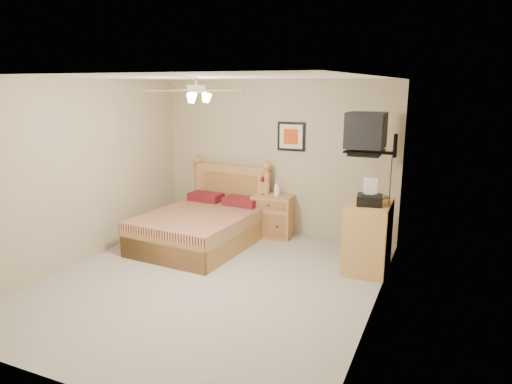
# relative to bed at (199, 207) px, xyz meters

# --- Properties ---
(floor) EXTENTS (4.50, 4.50, 0.00)m
(floor) POSITION_rel_bed_xyz_m (0.80, -1.12, -0.62)
(floor) COLOR #9C978D
(floor) RESTS_ON ground
(ceiling) EXTENTS (4.00, 4.50, 0.04)m
(ceiling) POSITION_rel_bed_xyz_m (0.80, -1.12, 1.88)
(ceiling) COLOR white
(ceiling) RESTS_ON ground
(wall_back) EXTENTS (4.00, 0.04, 2.50)m
(wall_back) POSITION_rel_bed_xyz_m (0.80, 1.13, 0.63)
(wall_back) COLOR tan
(wall_back) RESTS_ON ground
(wall_front) EXTENTS (4.00, 0.04, 2.50)m
(wall_front) POSITION_rel_bed_xyz_m (0.80, -3.37, 0.63)
(wall_front) COLOR tan
(wall_front) RESTS_ON ground
(wall_left) EXTENTS (0.04, 4.50, 2.50)m
(wall_left) POSITION_rel_bed_xyz_m (-1.20, -1.12, 0.63)
(wall_left) COLOR tan
(wall_left) RESTS_ON ground
(wall_right) EXTENTS (0.04, 4.50, 2.50)m
(wall_right) POSITION_rel_bed_xyz_m (2.80, -1.12, 0.63)
(wall_right) COLOR tan
(wall_right) RESTS_ON ground
(bed) EXTENTS (1.58, 2.00, 1.23)m
(bed) POSITION_rel_bed_xyz_m (0.00, 0.00, 0.00)
(bed) COLOR #AF7749
(bed) RESTS_ON ground
(nightstand) EXTENTS (0.67, 0.53, 0.68)m
(nightstand) POSITION_rel_bed_xyz_m (0.86, 0.88, -0.28)
(nightstand) COLOR #9E643C
(nightstand) RESTS_ON ground
(table_lamp) EXTENTS (0.22, 0.22, 0.35)m
(table_lamp) POSITION_rel_bed_xyz_m (0.69, 0.92, 0.24)
(table_lamp) COLOR #5D0B15
(table_lamp) RESTS_ON nightstand
(lotion_bottle) EXTENTS (0.12, 0.12, 0.24)m
(lotion_bottle) POSITION_rel_bed_xyz_m (0.93, 0.87, 0.18)
(lotion_bottle) COLOR white
(lotion_bottle) RESTS_ON nightstand
(framed_picture) EXTENTS (0.46, 0.04, 0.46)m
(framed_picture) POSITION_rel_bed_xyz_m (1.07, 1.11, 1.00)
(framed_picture) COLOR black
(framed_picture) RESTS_ON wall_back
(dresser) EXTENTS (0.56, 0.80, 0.93)m
(dresser) POSITION_rel_bed_xyz_m (2.53, 0.09, -0.15)
(dresser) COLOR #BF8744
(dresser) RESTS_ON ground
(fax_machine) EXTENTS (0.36, 0.38, 0.33)m
(fax_machine) POSITION_rel_bed_xyz_m (2.54, -0.04, 0.48)
(fax_machine) COLOR black
(fax_machine) RESTS_ON dresser
(magazine_lower) EXTENTS (0.26, 0.30, 0.02)m
(magazine_lower) POSITION_rel_bed_xyz_m (2.51, 0.42, 0.32)
(magazine_lower) COLOR beige
(magazine_lower) RESTS_ON dresser
(magazine_upper) EXTENTS (0.29, 0.31, 0.02)m
(magazine_upper) POSITION_rel_bed_xyz_m (2.52, 0.43, 0.34)
(magazine_upper) COLOR tan
(magazine_upper) RESTS_ON magazine_lower
(wall_tv) EXTENTS (0.56, 0.46, 0.58)m
(wall_tv) POSITION_rel_bed_xyz_m (2.55, 0.22, 1.19)
(wall_tv) COLOR black
(wall_tv) RESTS_ON wall_right
(ceiling_fan) EXTENTS (1.14, 1.14, 0.28)m
(ceiling_fan) POSITION_rel_bed_xyz_m (0.80, -1.32, 1.74)
(ceiling_fan) COLOR white
(ceiling_fan) RESTS_ON ceiling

